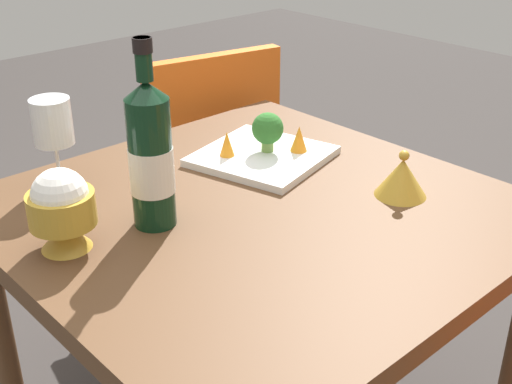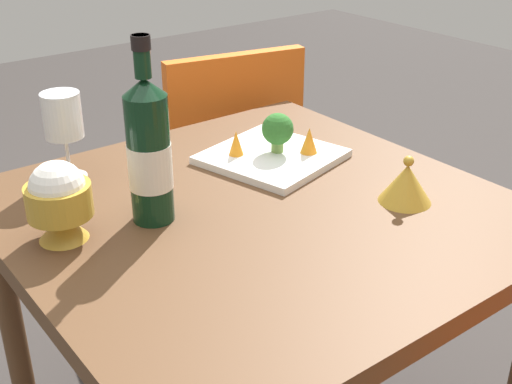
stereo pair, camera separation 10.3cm
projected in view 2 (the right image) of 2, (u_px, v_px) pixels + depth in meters
The scene contains 10 objects.
dining_table at pixel (256, 247), 1.28m from camera, with size 0.88×0.88×0.73m.
chair_by_wall at pixel (226, 156), 1.97m from camera, with size 0.47×0.47×0.85m.
wine_bottle at pixel (149, 151), 1.15m from camera, with size 0.08×0.08×0.33m.
wine_glass at pixel (63, 118), 1.30m from camera, with size 0.08×0.08×0.18m.
rice_bowl at pixel (59, 200), 1.11m from camera, with size 0.11×0.11×0.14m.
rice_bowl_lid at pixel (406, 183), 1.25m from camera, with size 0.10×0.10×0.09m.
serving_plate at pixel (272, 157), 1.44m from camera, with size 0.30×0.30×0.02m.
broccoli_floret at pixel (278, 130), 1.42m from camera, with size 0.07×0.07×0.09m.
carrot_garnish_left at pixel (236, 143), 1.41m from camera, with size 0.03×0.03×0.05m.
carrot_garnish_right at pixel (309, 140), 1.42m from camera, with size 0.04×0.04×0.06m.
Camera 2 is at (-0.67, -0.88, 1.31)m, focal length 47.04 mm.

